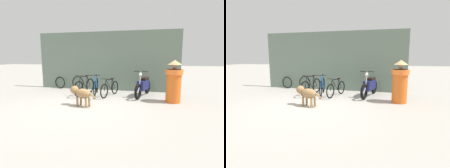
{
  "view_description": "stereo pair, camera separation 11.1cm",
  "coord_description": "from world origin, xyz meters",
  "views": [
    {
      "loc": [
        2.33,
        -5.32,
        1.67
      ],
      "look_at": [
        0.84,
        1.07,
        0.65
      ],
      "focal_mm": 28.0,
      "sensor_mm": 36.0,
      "label": 1
    },
    {
      "loc": [
        2.44,
        -5.29,
        1.67
      ],
      "look_at": [
        0.84,
        1.07,
        0.65
      ],
      "focal_mm": 28.0,
      "sensor_mm": 36.0,
      "label": 2
    }
  ],
  "objects": [
    {
      "name": "ground_plane",
      "position": [
        0.0,
        0.0,
        0.0
      ],
      "size": [
        60.0,
        60.0,
        0.0
      ],
      "primitive_type": "plane",
      "color": "#ADA89E"
    },
    {
      "name": "shop_wall_back",
      "position": [
        0.0,
        3.27,
        1.46
      ],
      "size": [
        7.19,
        0.2,
        2.91
      ],
      "color": "slate",
      "rests_on": "ground"
    },
    {
      "name": "bicycle_0",
      "position": [
        -0.57,
        1.83,
        0.36
      ],
      "size": [
        0.46,
        1.65,
        0.89
      ],
      "rotation": [
        0.0,
        0.0,
        -1.73
      ],
      "color": "black",
      "rests_on": "ground"
    },
    {
      "name": "bicycle_1",
      "position": [
        -0.07,
        1.88,
        0.38
      ],
      "size": [
        0.54,
        1.77,
        0.92
      ],
      "rotation": [
        0.0,
        0.0,
        -1.34
      ],
      "color": "black",
      "rests_on": "ground"
    },
    {
      "name": "bicycle_2",
      "position": [
        0.57,
        1.84,
        0.32
      ],
      "size": [
        0.53,
        1.53,
        0.79
      ],
      "rotation": [
        0.0,
        0.0,
        -1.83
      ],
      "color": "black",
      "rests_on": "ground"
    },
    {
      "name": "motorcycle",
      "position": [
        1.96,
        2.11,
        0.45
      ],
      "size": [
        0.67,
        1.93,
        1.1
      ],
      "rotation": [
        0.0,
        0.0,
        -1.82
      ],
      "color": "black",
      "rests_on": "ground"
    },
    {
      "name": "stray_dog",
      "position": [
        -0.01,
        0.1,
        0.45
      ],
      "size": [
        1.09,
        0.54,
        0.68
      ],
      "rotation": [
        0.0,
        0.0,
        2.84
      ],
      "color": "#997247",
      "rests_on": "ground"
    },
    {
      "name": "person_in_robes",
      "position": [
        3.1,
        1.34,
        0.78
      ],
      "size": [
        0.72,
        0.72,
        1.57
      ],
      "rotation": [
        0.0,
        0.0,
        3.3
      ],
      "color": "orange",
      "rests_on": "ground"
    },
    {
      "name": "spare_tire_left",
      "position": [
        -1.44,
        3.02,
        0.34
      ],
      "size": [
        0.68,
        0.16,
        0.68
      ],
      "rotation": [
        0.0,
        0.0,
        -0.17
      ],
      "color": "black",
      "rests_on": "ground"
    },
    {
      "name": "spare_tire_right",
      "position": [
        -2.47,
        3.03,
        0.31
      ],
      "size": [
        0.63,
        0.15,
        0.63
      ],
      "rotation": [
        0.0,
        0.0,
        -0.16
      ],
      "color": "black",
      "rests_on": "ground"
    }
  ]
}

